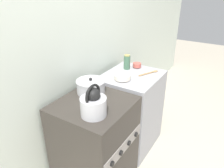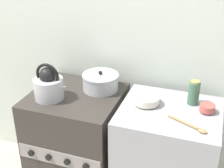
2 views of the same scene
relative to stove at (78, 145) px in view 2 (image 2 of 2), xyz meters
The scene contains 9 objects.
wall_back 0.89m from the stove, 90.00° to the left, with size 7.00×0.06×2.50m.
stove is the anchor object (origin of this frame).
counter 0.67m from the stove, ahead, with size 0.64×0.57×0.90m.
kettle 0.57m from the stove, 142.64° to the right, with size 0.24×0.20×0.26m.
cooking_pot 0.54m from the stove, 43.01° to the left, with size 0.26×0.26×0.15m.
enamel_bowl 0.70m from the stove, ahead, with size 0.17×0.17×0.06m.
small_ceramic_bowl 1.01m from the stove, ahead, with size 0.09×0.09×0.05m.
storage_jar 0.96m from the stove, ahead, with size 0.07×0.07×0.16m.
wooden_spoon 0.95m from the stove, 11.13° to the right, with size 0.25×0.14×0.02m.
Camera 2 is at (0.88, -1.43, 1.92)m, focal length 50.00 mm.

